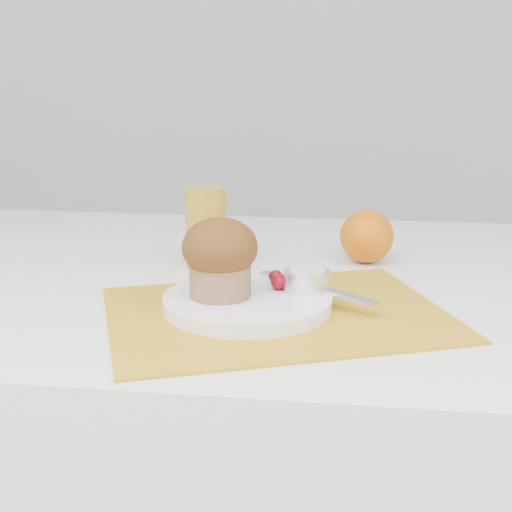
# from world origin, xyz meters

# --- Properties ---
(table) EXTENTS (1.20, 0.80, 0.75)m
(table) POSITION_xyz_m (0.00, 0.05, 0.38)
(table) COLOR white
(table) RESTS_ON ground
(placemat) EXTENTS (0.49, 0.43, 0.00)m
(placemat) POSITION_xyz_m (0.06, -0.12, 0.75)
(placemat) COLOR gold
(placemat) RESTS_ON table
(plate) EXTENTS (0.25, 0.25, 0.02)m
(plate) POSITION_xyz_m (0.02, -0.11, 0.76)
(plate) COLOR white
(plate) RESTS_ON placemat
(ramekin) EXTENTS (0.07, 0.07, 0.03)m
(ramekin) POSITION_xyz_m (0.09, -0.08, 0.78)
(ramekin) COLOR white
(ramekin) RESTS_ON plate
(cream) EXTENTS (0.05, 0.05, 0.01)m
(cream) POSITION_xyz_m (0.09, -0.08, 0.80)
(cream) COLOR silver
(cream) RESTS_ON ramekin
(raspberry_near) EXTENTS (0.02, 0.02, 0.02)m
(raspberry_near) POSITION_xyz_m (0.05, -0.06, 0.78)
(raspberry_near) COLOR #5C0209
(raspberry_near) RESTS_ON plate
(raspberry_far) EXTENTS (0.02, 0.02, 0.02)m
(raspberry_far) POSITION_xyz_m (0.05, -0.08, 0.78)
(raspberry_far) COLOR #58020A
(raspberry_far) RESTS_ON plate
(butter_knife) EXTENTS (0.16, 0.12, 0.00)m
(butter_knife) POSITION_xyz_m (0.10, -0.07, 0.77)
(butter_knife) COLOR #B9BCC2
(butter_knife) RESTS_ON plate
(orange) EXTENTS (0.08, 0.08, 0.08)m
(orange) POSITION_xyz_m (0.17, 0.14, 0.79)
(orange) COLOR #D76607
(orange) RESTS_ON table
(juice_glass) EXTENTS (0.06, 0.06, 0.12)m
(juice_glass) POSITION_xyz_m (-0.07, 0.08, 0.81)
(juice_glass) COLOR #B68E22
(juice_glass) RESTS_ON table
(muffin) EXTENTS (0.10, 0.10, 0.10)m
(muffin) POSITION_xyz_m (-0.02, -0.12, 0.82)
(muffin) COLOR #906445
(muffin) RESTS_ON plate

